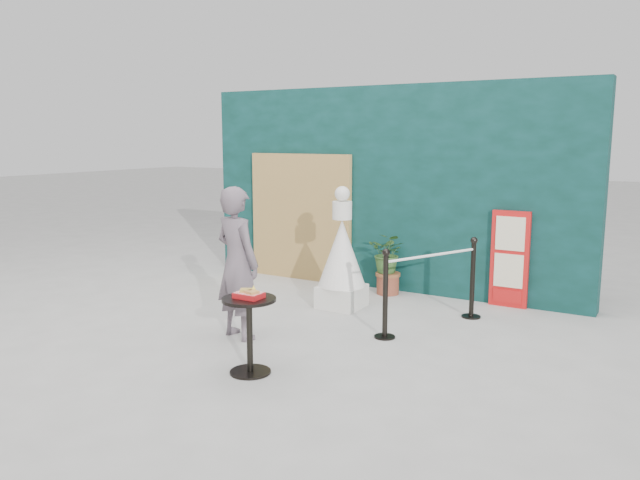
% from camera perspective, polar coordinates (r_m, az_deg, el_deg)
% --- Properties ---
extents(ground, '(60.00, 60.00, 0.00)m').
position_cam_1_polar(ground, '(6.99, -5.11, -9.52)').
color(ground, '#ADAAA5').
rests_on(ground, ground).
extents(back_wall, '(6.00, 0.30, 3.00)m').
position_cam_1_polar(back_wall, '(9.37, 6.13, 4.70)').
color(back_wall, black).
rests_on(back_wall, ground).
extents(bamboo_fence, '(1.80, 0.08, 2.00)m').
position_cam_1_polar(bamboo_fence, '(9.91, -1.82, 2.10)').
color(bamboo_fence, tan).
rests_on(bamboo_fence, ground).
extents(woman, '(0.71, 0.56, 1.73)m').
position_cam_1_polar(woman, '(7.06, -7.58, -2.10)').
color(woman, '#63545C').
rests_on(woman, ground).
extents(menu_board, '(0.50, 0.07, 1.30)m').
position_cam_1_polar(menu_board, '(8.68, 16.94, -1.70)').
color(menu_board, red).
rests_on(menu_board, ground).
extents(statue, '(0.64, 0.64, 1.63)m').
position_cam_1_polar(statue, '(8.28, 2.02, -1.71)').
color(statue, silver).
rests_on(statue, ground).
extents(cafe_table, '(0.52, 0.52, 0.75)m').
position_cam_1_polar(cafe_table, '(6.06, -6.47, -7.58)').
color(cafe_table, black).
rests_on(cafe_table, ground).
extents(food_basket, '(0.26, 0.19, 0.11)m').
position_cam_1_polar(food_basket, '(5.98, -6.49, -4.93)').
color(food_basket, red).
rests_on(food_basket, cafe_table).
extents(planter, '(0.53, 0.46, 0.90)m').
position_cam_1_polar(planter, '(9.06, 6.26, -1.70)').
color(planter, brown).
rests_on(planter, ground).
extents(stanchion_barrier, '(0.84, 1.54, 1.03)m').
position_cam_1_polar(stanchion_barrier, '(7.57, 10.14, -4.25)').
color(stanchion_barrier, black).
rests_on(stanchion_barrier, ground).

